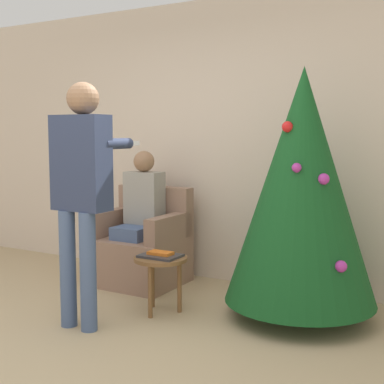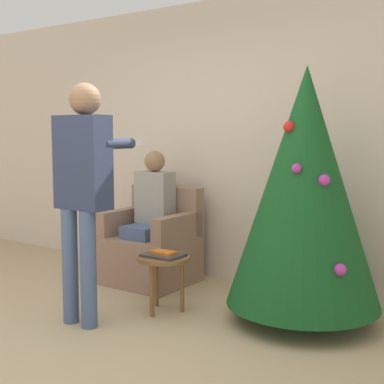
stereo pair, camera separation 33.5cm
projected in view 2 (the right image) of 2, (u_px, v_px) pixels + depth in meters
The scene contains 9 objects.
ground_plane at pixel (48, 354), 3.49m from camera, with size 14.00×14.00×0.00m, color tan.
wall_back at pixel (225, 142), 5.17m from camera, with size 8.00×0.06×2.70m.
christmas_tree at pixel (305, 187), 3.99m from camera, with size 1.16×1.16×1.93m.
armchair at pixel (152, 248), 5.17m from camera, with size 0.80×0.71×0.91m.
person_seated at pixel (150, 211), 5.11m from camera, with size 0.36×0.46×1.27m.
person_standing at pixel (83, 180), 3.95m from camera, with size 0.45×0.57×1.80m.
side_stool at pixel (163, 265), 4.28m from camera, with size 0.43×0.43×0.45m.
laptop at pixel (163, 255), 4.27m from camera, with size 0.31×0.24×0.02m.
book at pixel (163, 252), 4.27m from camera, with size 0.19×0.11×0.02m.
Camera 2 is at (2.68, -2.23, 1.43)m, focal length 50.00 mm.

